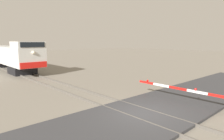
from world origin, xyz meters
name	(u,v)px	position (x,y,z in m)	size (l,w,h in m)	color
ground_plane	(143,116)	(0.00, 0.00, 0.00)	(160.00, 160.00, 0.00)	gray
rail_track_left	(134,118)	(-0.72, 0.00, 0.07)	(0.08, 80.00, 0.15)	#59544C
rail_track_right	(151,111)	(0.72, 0.00, 0.07)	(0.08, 80.00, 0.15)	#59544C
road_surface	(143,115)	(0.00, 0.00, 0.07)	(36.00, 4.97, 0.14)	#38383A
locomotive	(11,56)	(0.00, 22.95, 1.99)	(2.97, 17.24, 3.88)	black
crossing_gate	(214,99)	(3.30, -2.28, 0.74)	(0.36, 6.84, 1.17)	silver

